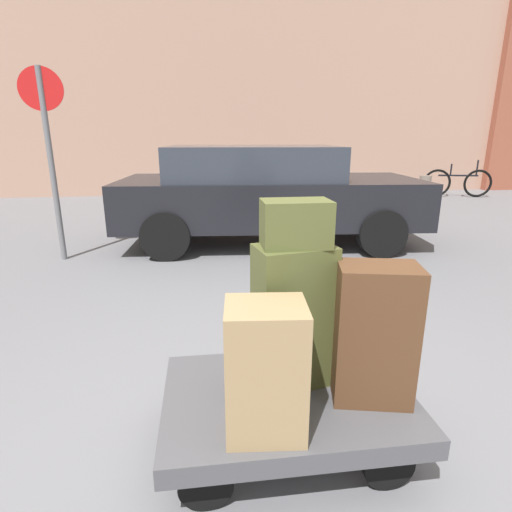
{
  "coord_description": "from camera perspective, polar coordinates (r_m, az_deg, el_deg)",
  "views": [
    {
      "loc": [
        -0.38,
        -1.69,
        1.55
      ],
      "look_at": [
        0.0,
        1.2,
        0.69
      ],
      "focal_mm": 28.46,
      "sensor_mm": 36.0,
      "label": 1
    }
  ],
  "objects": [
    {
      "name": "bollard_kerb_mid",
      "position": [
        9.86,
        16.03,
        8.77
      ],
      "size": [
        0.26,
        0.26,
        0.67
      ],
      "primitive_type": "cylinder",
      "color": "#72665B",
      "rests_on": "ground_plane"
    },
    {
      "name": "suitcase_brown_center",
      "position": [
        1.99,
        16.3,
        -10.47
      ],
      "size": [
        0.4,
        0.31,
        0.66
      ],
      "primitive_type": "cube",
      "rotation": [
        0.0,
        0.0,
        -0.21
      ],
      "color": "#51331E",
      "rests_on": "luggage_cart"
    },
    {
      "name": "bollard_kerb_far",
      "position": [
        10.44,
        22.57,
        8.54
      ],
      "size": [
        0.26,
        0.26,
        0.67
      ],
      "primitive_type": "cylinder",
      "color": "#72665B",
      "rests_on": "ground_plane"
    },
    {
      "name": "no_parking_sign",
      "position": [
        5.7,
        -27.12,
        13.7
      ],
      "size": [
        0.5,
        0.07,
        2.34
      ],
      "color": "slate",
      "rests_on": "ground_plane"
    },
    {
      "name": "bollard_kerb_near",
      "position": [
        9.42,
        8.44,
        8.88
      ],
      "size": [
        0.26,
        0.26,
        0.67
      ],
      "primitive_type": "cylinder",
      "color": "#72665B",
      "rests_on": "ground_plane"
    },
    {
      "name": "luggage_cart",
      "position": [
        2.15,
        4.41,
        -20.11
      ],
      "size": [
        1.21,
        0.83,
        0.34
      ],
      "color": "#4C4C51",
      "rests_on": "ground_plane"
    },
    {
      "name": "parked_car",
      "position": [
        6.06,
        1.38,
        8.97
      ],
      "size": [
        4.43,
        2.18,
        1.42
      ],
      "color": "black",
      "rests_on": "ground_plane"
    },
    {
      "name": "duffel_bag_olive_topmost_pile",
      "position": [
        1.88,
        5.6,
        4.58
      ],
      "size": [
        0.31,
        0.2,
        0.22
      ],
      "primitive_type": "cube",
      "rotation": [
        0.0,
        0.0,
        0.0
      ],
      "color": "#4C5128",
      "rests_on": "suitcase_olive_front_right"
    },
    {
      "name": "suitcase_tan_stacked_top",
      "position": [
        1.74,
        1.35,
        -15.68
      ],
      "size": [
        0.35,
        0.3,
        0.57
      ],
      "primitive_type": "cube",
      "rotation": [
        0.0,
        0.0,
        -0.09
      ],
      "color": "#9E7F56",
      "rests_on": "luggage_cart"
    },
    {
      "name": "bicycle_leaning",
      "position": [
        12.11,
        26.44,
        9.21
      ],
      "size": [
        1.73,
        0.45,
        0.96
      ],
      "color": "black",
      "rests_on": "ground_plane"
    },
    {
      "name": "ground_plane",
      "position": [
        2.33,
        4.25,
        -25.45
      ],
      "size": [
        60.0,
        60.0,
        0.0
      ],
      "primitive_type": "plane",
      "color": "slate"
    },
    {
      "name": "suitcase_olive_front_right",
      "position": [
        2.03,
        5.23,
        -8.45
      ],
      "size": [
        0.41,
        0.3,
        0.72
      ],
      "primitive_type": "cube",
      "rotation": [
        0.0,
        0.0,
        0.19
      ],
      "color": "#4C5128",
      "rests_on": "luggage_cart"
    }
  ]
}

